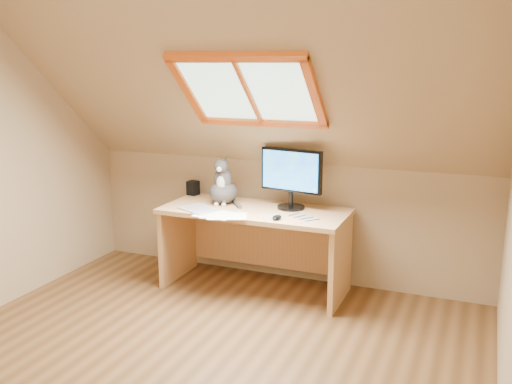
% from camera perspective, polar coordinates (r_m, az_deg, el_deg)
% --- Properties ---
extents(ground, '(3.50, 3.50, 0.00)m').
position_cam_1_polar(ground, '(3.60, -7.47, -17.53)').
color(ground, brown).
rests_on(ground, ground).
extents(room_shell, '(3.52, 3.52, 2.41)m').
position_cam_1_polar(room_shell, '(3.06, -9.11, 5.45)').
color(room_shell, tan).
rests_on(room_shell, ground).
extents(desk, '(1.48, 0.65, 0.68)m').
position_cam_1_polar(desk, '(4.65, 0.18, -4.06)').
color(desk, tan).
rests_on(desk, ground).
extents(monitor, '(0.52, 0.22, 0.48)m').
position_cam_1_polar(monitor, '(4.49, 3.53, 1.75)').
color(monitor, black).
rests_on(monitor, desk).
extents(cat, '(0.26, 0.30, 0.41)m').
position_cam_1_polar(cat, '(4.68, -3.30, 0.58)').
color(cat, '#4A4541').
rests_on(cat, desk).
extents(desk_speaker, '(0.10, 0.10, 0.12)m').
position_cam_1_polar(desk_speaker, '(5.03, -6.31, 0.41)').
color(desk_speaker, black).
rests_on(desk_speaker, desk).
extents(graphics_tablet, '(0.36, 0.32, 0.01)m').
position_cam_1_polar(graphics_tablet, '(4.53, -5.72, -1.72)').
color(graphics_tablet, '#B2B2B7').
rests_on(graphics_tablet, desk).
extents(mouse, '(0.07, 0.11, 0.03)m').
position_cam_1_polar(mouse, '(4.23, 2.09, -2.55)').
color(mouse, black).
rests_on(mouse, desk).
extents(papers, '(0.35, 0.30, 0.01)m').
position_cam_1_polar(papers, '(4.37, -3.29, -2.26)').
color(papers, white).
rests_on(papers, desk).
extents(cables, '(0.51, 0.26, 0.01)m').
position_cam_1_polar(cables, '(4.31, 3.48, -2.45)').
color(cables, silver).
rests_on(cables, desk).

